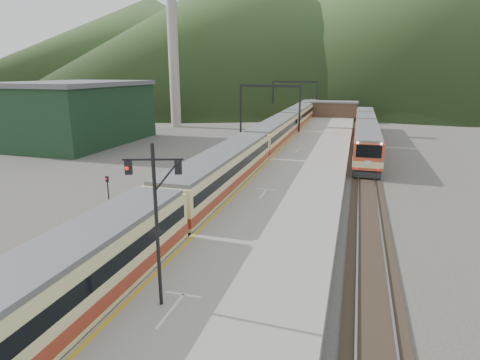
% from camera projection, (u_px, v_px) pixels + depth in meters
% --- Properties ---
extents(track_main, '(2.60, 200.00, 0.23)m').
position_uv_depth(track_main, '(266.00, 156.00, 48.32)').
color(track_main, black).
rests_on(track_main, ground).
extents(track_far, '(2.60, 200.00, 0.23)m').
position_uv_depth(track_far, '(227.00, 154.00, 49.66)').
color(track_far, black).
rests_on(track_far, ground).
extents(track_second, '(2.60, 200.00, 0.23)m').
position_uv_depth(track_second, '(365.00, 162.00, 45.23)').
color(track_second, black).
rests_on(track_second, ground).
extents(platform, '(8.00, 100.00, 1.00)m').
position_uv_depth(platform, '(311.00, 159.00, 44.85)').
color(platform, gray).
rests_on(platform, ground).
extents(gantry_near, '(9.55, 0.25, 8.00)m').
position_uv_depth(gantry_near, '(270.00, 101.00, 61.53)').
color(gantry_near, black).
rests_on(gantry_near, ground).
extents(gantry_far, '(9.55, 0.25, 8.00)m').
position_uv_depth(gantry_far, '(295.00, 93.00, 84.70)').
color(gantry_far, black).
rests_on(gantry_far, ground).
extents(warehouse, '(14.50, 20.50, 8.60)m').
position_uv_depth(warehouse, '(76.00, 113.00, 56.59)').
color(warehouse, '#15301D').
rests_on(warehouse, ground).
extents(smokestack, '(1.80, 1.80, 30.00)m').
position_uv_depth(smokestack, '(173.00, 42.00, 70.69)').
color(smokestack, '#9E998E').
rests_on(smokestack, ground).
extents(station_shed, '(9.40, 4.40, 3.10)m').
position_uv_depth(station_shed, '(334.00, 109.00, 81.37)').
color(station_shed, '#4D3527').
rests_on(station_shed, platform).
extents(hill_a, '(180.00, 180.00, 60.00)m').
position_uv_depth(hill_a, '(254.00, 27.00, 190.19)').
color(hill_a, '#334C22').
rests_on(hill_a, ground).
extents(hill_b, '(220.00, 220.00, 75.00)m').
position_uv_depth(hill_b, '(404.00, 16.00, 206.46)').
color(hill_b, '#334C22').
rests_on(hill_b, ground).
extents(hill_d, '(200.00, 200.00, 55.00)m').
position_uv_depth(hill_d, '(153.00, 43.00, 258.69)').
color(hill_d, '#334C22').
rests_on(hill_d, ground).
extents(main_train, '(3.11, 106.44, 3.79)m').
position_uv_depth(main_train, '(275.00, 133.00, 52.61)').
color(main_train, '#E8DA8D').
rests_on(main_train, track_main).
extents(second_train, '(2.78, 37.86, 3.39)m').
position_uv_depth(second_train, '(366.00, 132.00, 54.76)').
color(second_train, '#D54728').
rests_on(second_train, track_second).
extents(signal_mast, '(2.12, 0.79, 6.50)m').
position_uv_depth(signal_mast, '(156.00, 210.00, 14.95)').
color(signal_mast, black).
rests_on(signal_mast, platform).
extents(short_signal_b, '(0.26, 0.21, 2.27)m').
position_uv_depth(short_signal_b, '(236.00, 150.00, 44.57)').
color(short_signal_b, black).
rests_on(short_signal_b, ground).
extents(short_signal_c, '(0.26, 0.22, 2.27)m').
position_uv_depth(short_signal_c, '(108.00, 186.00, 30.61)').
color(short_signal_c, black).
rests_on(short_signal_c, ground).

